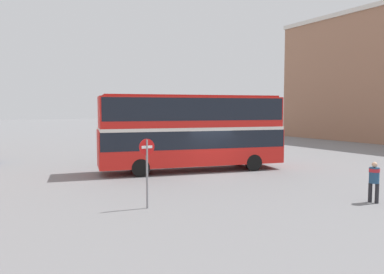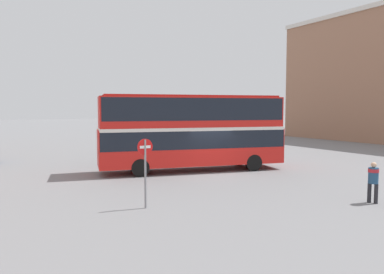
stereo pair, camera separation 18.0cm
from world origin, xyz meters
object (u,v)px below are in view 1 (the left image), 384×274
Objects in this scene: parked_car_kerb_near at (252,137)px; no_entry_sign at (147,162)px; parked_car_side_street at (139,143)px; double_decker_bus at (192,128)px; pedestrian_foreground at (374,178)px.

parked_car_kerb_near is 1.73× the size of no_entry_sign.
parked_car_side_street is (-12.52, -0.18, 0.01)m from parked_car_kerb_near.
double_decker_bus reaches higher than no_entry_sign.
no_entry_sign is at bearing -45.60° from pedestrian_foreground.
parked_car_side_street is (0.86, 10.49, -1.78)m from double_decker_bus.
parked_car_side_street reaches higher than parked_car_kerb_near.
parked_car_side_street is (-1.51, 20.87, -0.17)m from pedestrian_foreground.
parked_car_side_street is at bearing -106.43° from pedestrian_foreground.
double_decker_bus is 10.67m from parked_car_side_street.
pedestrian_foreground is 9.06m from no_entry_sign.
double_decker_bus reaches higher than parked_car_side_street.
pedestrian_foreground is 0.36× the size of parked_car_side_street.
parked_car_kerb_near is at bearing 52.15° from double_decker_bus.
pedestrian_foreground is 0.36× the size of parked_car_kerb_near.
parked_car_kerb_near is 25.81m from no_entry_sign.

